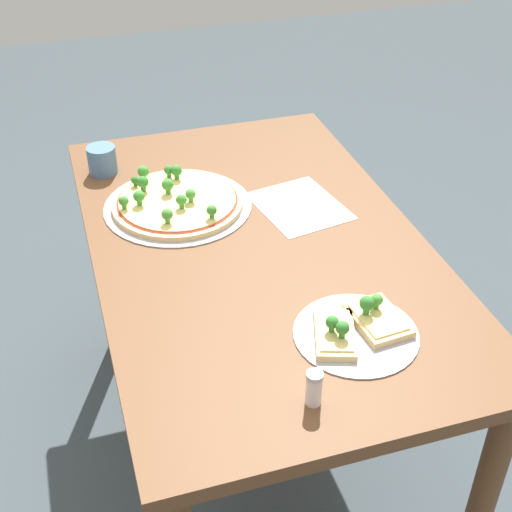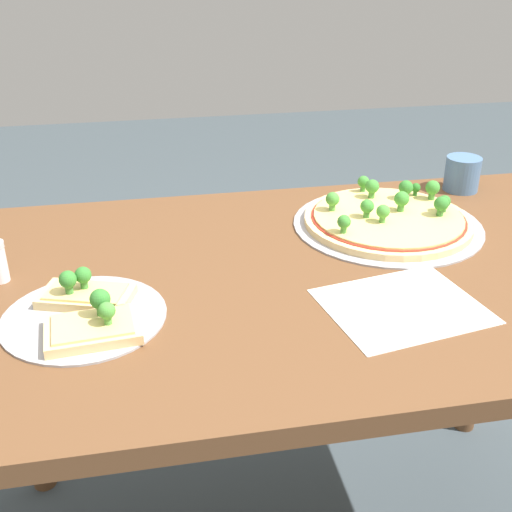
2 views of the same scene
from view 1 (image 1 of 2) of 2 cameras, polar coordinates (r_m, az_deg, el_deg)
name	(u,v)px [view 1 (image 1 of 2)]	position (r m, az deg, el deg)	size (l,w,h in m)	color
ground_plane	(257,446)	(2.29, 0.08, -14.97)	(8.00, 8.00, 0.00)	#3D474C
dining_table	(257,274)	(1.82, 0.10, -1.42)	(1.33, 0.80, 0.77)	brown
pizza_tray_whole	(176,202)	(1.90, -6.40, 4.34)	(0.39, 0.39, 0.07)	#A3A3A8
pizza_tray_slice	(357,327)	(1.50, 8.09, -5.64)	(0.26, 0.26, 0.07)	#A3A3A8
drinking_cup	(102,160)	(2.08, -12.21, 7.52)	(0.08, 0.08, 0.08)	#4C7099
condiment_shaker	(314,388)	(1.33, 4.66, -10.49)	(0.03, 0.03, 0.08)	silver
paper_menu	(299,206)	(1.90, 3.49, 4.03)	(0.25, 0.21, 0.00)	white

